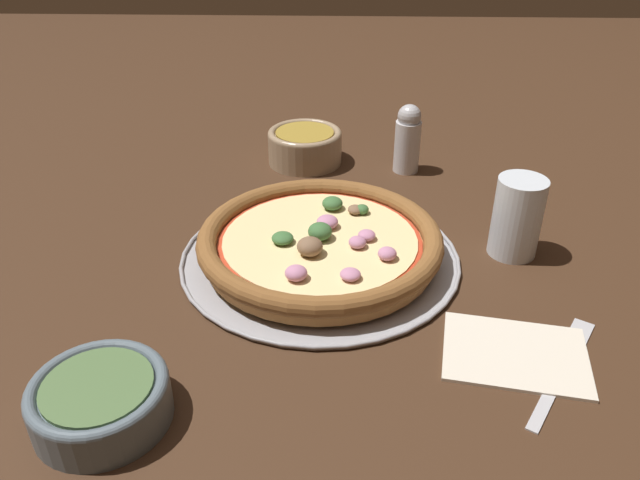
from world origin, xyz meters
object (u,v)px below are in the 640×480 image
object	(u,v)px
pizza_tray	(320,257)
bowl_near	(305,145)
napkin	(516,352)
bowl_far	(100,399)
pizza	(320,242)
drinking_cup	(517,217)
fork	(564,364)
pepper_shaker	(408,139)

from	to	relation	value
pizza_tray	bowl_near	world-z (taller)	bowl_near
napkin	bowl_far	bearing A→B (deg)	13.82
pizza	drinking_cup	xyz separation A→B (m)	(-0.25, -0.03, 0.03)
drinking_cup	bowl_near	bearing A→B (deg)	-44.28
pizza_tray	bowl_far	size ratio (longest dim) A/B	2.83
fork	pepper_shaker	world-z (taller)	pepper_shaker
pizza	pepper_shaker	distance (m)	0.31
bowl_far	drinking_cup	bearing A→B (deg)	-145.75
pizza_tray	bowl_near	distance (m)	0.31
pizza_tray	bowl_near	size ratio (longest dim) A/B	2.89
bowl_near	fork	bearing A→B (deg)	120.57
drinking_cup	pizza_tray	bearing A→B (deg)	5.93
pizza	pepper_shaker	size ratio (longest dim) A/B	2.76
pizza	napkin	bearing A→B (deg)	139.96
pizza_tray	bowl_far	xyz separation A→B (m)	(0.19, 0.28, 0.02)
pizza	bowl_far	world-z (taller)	pizza
bowl_far	napkin	size ratio (longest dim) A/B	0.77
napkin	pepper_shaker	world-z (taller)	pepper_shaker
bowl_near	bowl_far	xyz separation A→B (m)	(0.16, 0.59, -0.01)
pizza_tray	napkin	bearing A→B (deg)	139.97
pepper_shaker	bowl_near	bearing A→B (deg)	-9.41
drinking_cup	pepper_shaker	bearing A→B (deg)	-64.94
bowl_near	napkin	world-z (taller)	bowl_near
drinking_cup	napkin	world-z (taller)	drinking_cup
napkin	fork	bearing A→B (deg)	164.44
drinking_cup	napkin	xyz separation A→B (m)	(0.04, 0.20, -0.05)
pizza_tray	fork	world-z (taller)	pizza_tray
bowl_far	fork	bearing A→B (deg)	-169.18
bowl_far	pizza	bearing A→B (deg)	-124.85
pizza_tray	napkin	size ratio (longest dim) A/B	2.18
bowl_near	drinking_cup	world-z (taller)	drinking_cup
pizza_tray	napkin	world-z (taller)	same
drinking_cup	pepper_shaker	world-z (taller)	pepper_shaker
bowl_near	napkin	bearing A→B (deg)	116.99
pizza	bowl_far	distance (m)	0.34
bowl_near	napkin	xyz separation A→B (m)	(-0.25, 0.49, -0.03)
fork	bowl_far	bearing A→B (deg)	132.84
drinking_cup	pizza	bearing A→B (deg)	5.98
pizza_tray	pepper_shaker	size ratio (longest dim) A/B	3.17
pizza_tray	drinking_cup	distance (m)	0.26
drinking_cup	fork	size ratio (longest dim) A/B	0.63
pizza_tray	bowl_far	bearing A→B (deg)	55.21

